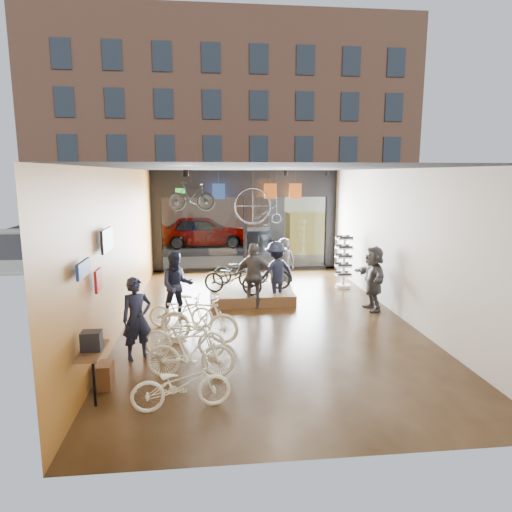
{
  "coord_description": "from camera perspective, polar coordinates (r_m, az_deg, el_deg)",
  "views": [
    {
      "loc": [
        -1.44,
        -11.26,
        3.67
      ],
      "look_at": [
        -0.08,
        1.4,
        1.37
      ],
      "focal_mm": 32.0,
      "sensor_mm": 36.0,
      "label": 1
    }
  ],
  "objects": [
    {
      "name": "wall_left",
      "position": [
        11.58,
        -16.42,
        1.03
      ],
      "size": [
        0.04,
        12.0,
        3.8
      ],
      "primitive_type": "cube",
      "color": "#A66628",
      "rests_on": "ground"
    },
    {
      "name": "opposite_building",
      "position": [
        32.96,
        -3.76,
        16.03
      ],
      "size": [
        26.0,
        5.0,
        14.0
      ],
      "primitive_type": "cube",
      "color": "brown",
      "rests_on": "ground"
    },
    {
      "name": "display_bike_left",
      "position": [
        12.92,
        -2.91,
        -2.78
      ],
      "size": [
        1.85,
        1.3,
        0.92
      ],
      "primitive_type": "imported",
      "rotation": [
        0.0,
        0.0,
        1.13
      ],
      "color": "black",
      "rests_on": "display_platform"
    },
    {
      "name": "ceiling",
      "position": [
        11.35,
        1.17,
        11.0
      ],
      "size": [
        7.0,
        12.0,
        0.04
      ],
      "primitive_type": "cube",
      "color": "black",
      "rests_on": "ground"
    },
    {
      "name": "street_road",
      "position": [
        26.55,
        -2.98,
        2.27
      ],
      "size": [
        30.0,
        18.0,
        0.02
      ],
      "primitive_type": "cube",
      "color": "black",
      "rests_on": "ground"
    },
    {
      "name": "customer_1",
      "position": [
        11.75,
        -9.87,
        -3.69
      ],
      "size": [
        0.94,
        0.79,
        1.74
      ],
      "primitive_type": "imported",
      "rotation": [
        0.0,
        0.0,
        0.16
      ],
      "color": "#161C33",
      "rests_on": "ground_plane"
    },
    {
      "name": "wall_merch",
      "position": [
        8.34,
        -19.46,
        -6.88
      ],
      "size": [
        0.4,
        2.4,
        2.6
      ],
      "primitive_type": null,
      "color": "navy",
      "rests_on": "wall_left"
    },
    {
      "name": "sidewalk_near",
      "position": [
        18.86,
        -1.66,
        -0.79
      ],
      "size": [
        30.0,
        2.4,
        0.12
      ],
      "primitive_type": "cube",
      "color": "slate",
      "rests_on": "ground"
    },
    {
      "name": "customer_0",
      "position": [
        9.44,
        -14.67,
        -7.56
      ],
      "size": [
        0.72,
        0.63,
        1.67
      ],
      "primitive_type": "imported",
      "rotation": [
        0.0,
        0.0,
        0.46
      ],
      "color": "#161C33",
      "rests_on": "ground_plane"
    },
    {
      "name": "storefront",
      "position": [
        17.41,
        -1.37,
        4.41
      ],
      "size": [
        7.0,
        0.26,
        3.8
      ],
      "primitive_type": null,
      "color": "black",
      "rests_on": "ground"
    },
    {
      "name": "floor_bike_2",
      "position": [
        9.45,
        -8.94,
        -9.9
      ],
      "size": [
        1.74,
        0.87,
        0.88
      ],
      "primitive_type": "imported",
      "rotation": [
        0.0,
        0.0,
        1.39
      ],
      "color": "white",
      "rests_on": "ground_plane"
    },
    {
      "name": "display_bike_right",
      "position": [
        13.97,
        -1.94,
        -1.8
      ],
      "size": [
        1.75,
        0.67,
        0.91
      ],
      "primitive_type": "imported",
      "rotation": [
        0.0,
        0.0,
        1.61
      ],
      "color": "black",
      "rests_on": "display_platform"
    },
    {
      "name": "display_bike_mid",
      "position": [
        13.44,
        1.06,
        -2.21
      ],
      "size": [
        1.63,
        0.81,
        0.94
      ],
      "primitive_type": "imported",
      "rotation": [
        0.0,
        0.0,
        1.33
      ],
      "color": "black",
      "rests_on": "display_platform"
    },
    {
      "name": "customer_5",
      "position": [
        12.74,
        14.42,
        -2.71
      ],
      "size": [
        0.59,
        1.66,
        1.77
      ],
      "primitive_type": "imported",
      "rotation": [
        0.0,
        0.0,
        4.75
      ],
      "color": "#3F3F44",
      "rests_on": "ground_plane"
    },
    {
      "name": "floor_bike_0",
      "position": [
        7.53,
        -9.35,
        -15.56
      ],
      "size": [
        1.62,
        0.73,
        0.82
      ],
      "primitive_type": "imported",
      "rotation": [
        0.0,
        0.0,
        1.69
      ],
      "color": "white",
      "rests_on": "ground_plane"
    },
    {
      "name": "sunglasses_rack",
      "position": [
        15.07,
        10.9,
        -0.69
      ],
      "size": [
        0.6,
        0.54,
        1.72
      ],
      "primitive_type": null,
      "rotation": [
        0.0,
        0.0,
        -0.27
      ],
      "color": "white",
      "rests_on": "ground_plane"
    },
    {
      "name": "customer_3",
      "position": [
        13.07,
        2.53,
        -2.05
      ],
      "size": [
        1.31,
        1.05,
        1.78
      ],
      "primitive_type": "imported",
      "rotation": [
        0.0,
        0.0,
        3.53
      ],
      "color": "#161C33",
      "rests_on": "ground_plane"
    },
    {
      "name": "jersey_left",
      "position": [
        16.47,
        -4.69,
        8.06
      ],
      "size": [
        0.45,
        0.03,
        0.55
      ],
      "primitive_type": "cube",
      "color": "#1E3F99",
      "rests_on": "ceiling"
    },
    {
      "name": "customer_2",
      "position": [
        12.54,
        -0.24,
        -2.49
      ],
      "size": [
        1.15,
        0.75,
        1.81
      ],
      "primitive_type": "imported",
      "rotation": [
        0.0,
        0.0,
        2.82
      ],
      "color": "#3F3F44",
      "rests_on": "ground_plane"
    },
    {
      "name": "box_truck",
      "position": [
        22.87,
        5.88,
        4.52
      ],
      "size": [
        2.38,
        7.15,
        2.82
      ],
      "primitive_type": null,
      "color": "silver",
      "rests_on": "street_road"
    },
    {
      "name": "display_platform",
      "position": [
        13.5,
        -0.62,
        -4.87
      ],
      "size": [
        2.4,
        1.8,
        0.3
      ],
      "primitive_type": "cube",
      "color": "brown",
      "rests_on": "ground_plane"
    },
    {
      "name": "customer_4",
      "position": [
        15.3,
        3.51,
        -0.65
      ],
      "size": [
        0.82,
        0.58,
        1.57
      ],
      "primitive_type": "imported",
      "rotation": [
        0.0,
        0.0,
        3.25
      ],
      "color": "#3F3F44",
      "rests_on": "ground_plane"
    },
    {
      "name": "hung_bike",
      "position": [
        15.48,
        -8.09,
        7.39
      ],
      "size": [
        1.63,
        0.65,
        0.95
      ],
      "primitive_type": "imported",
      "rotation": [
        0.0,
        0.0,
        1.44
      ],
      "color": "black",
      "rests_on": "ceiling"
    },
    {
      "name": "wall_right",
      "position": [
        12.43,
        17.46,
        1.58
      ],
      "size": [
        0.04,
        12.0,
        3.8
      ],
      "primitive_type": "cube",
      "color": "beige",
      "rests_on": "ground"
    },
    {
      "name": "floor_bike_3",
      "position": [
        10.15,
        -7.13,
        -7.85
      ],
      "size": [
        1.84,
        0.94,
        1.06
      ],
      "primitive_type": "imported",
      "rotation": [
        0.0,
        0.0,
        1.31
      ],
      "color": "white",
      "rests_on": "ground_plane"
    },
    {
      "name": "floor_bike_4",
      "position": [
        11.19,
        -9.38,
        -6.81
      ],
      "size": [
        1.66,
        0.87,
        0.83
      ],
      "primitive_type": "imported",
      "rotation": [
        0.0,
        0.0,
        1.36
      ],
      "color": "white",
      "rests_on": "ground_plane"
    },
    {
      "name": "sidewalk_far",
      "position": [
        30.5,
        -3.41,
        3.43
      ],
      "size": [
        30.0,
        2.0,
        0.12
      ],
      "primitive_type": "cube",
      "color": "slate",
      "rests_on": "ground"
    },
    {
      "name": "ground_plane",
      "position": [
        11.93,
        1.1,
        -7.77
      ],
      "size": [
        7.0,
        12.0,
        0.04
      ],
      "primitive_type": "cube",
      "color": "black",
      "rests_on": "ground"
    },
    {
      "name": "floor_bike_1",
      "position": [
        8.53,
        -8.18,
        -11.78
      ],
      "size": [
        1.65,
        0.6,
        0.97
      ],
      "primitive_type": "imported",
      "rotation": [
        0.0,
        0.0,
        1.48
      ],
      "color": "white",
      "rests_on": "ground_plane"
    },
    {
      "name": "jersey_right",
      "position": [
        16.78,
        4.95,
        8.09
      ],
      "size": [
        0.45,
        0.03,
        0.55
      ],
      "primitive_type": "cube",
      "color": "#CC5919",
      "rests_on": "ceiling"
    },
    {
      "name": "penny_farthing",
      "position": [
        16.24,
        0.54,
        6.12
      ],
      "size": [
        1.62,
        0.06,
        1.3
      ],
      "primitive_type": null,
      "color": "black",
      "rests_on": "ceiling"
    },
    {
      "name": "wall_back",
      "position": [
        5.71,
        8.87,
        -7.94
      ],
      "size": [
        7.0,
        0.04,
        3.8
      ],
      "primitive_type": "cube",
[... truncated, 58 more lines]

